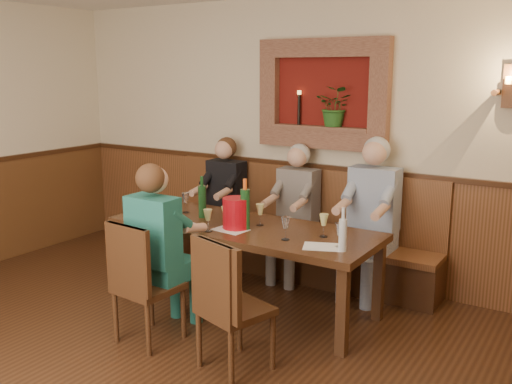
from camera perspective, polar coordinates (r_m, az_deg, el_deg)
room_shell at (r=3.44m, az=-18.93°, el=8.25°), size 6.04×6.04×2.82m
wainscoting at (r=3.75m, az=-17.54°, el=-12.00°), size 6.02×6.02×1.15m
wall_niche at (r=5.65m, az=6.99°, el=9.24°), size 1.36×0.30×1.06m
wall_sconce at (r=5.14m, az=24.11°, el=9.54°), size 0.25×0.20×0.35m
dining_table at (r=5.02m, az=-1.27°, el=-4.16°), size 2.40×0.90×0.75m
bench at (r=5.89m, az=3.86°, el=-5.23°), size 3.00×0.45×1.11m
chair_near_left at (r=4.59m, az=-10.81°, el=-11.20°), size 0.46×0.46×0.97m
chair_near_right at (r=4.12m, az=-2.28°, el=-13.76°), size 0.54×0.54×0.98m
person_bench_left at (r=6.17m, az=-3.43°, el=-2.09°), size 0.40×0.49×1.38m
person_bench_mid at (r=5.72m, az=3.79°, el=-3.30°), size 0.40×0.49×1.37m
person_bench_right at (r=5.38m, az=11.24°, el=-3.90°), size 0.45×0.55×1.49m
person_chair_front at (r=4.61m, az=-9.32°, el=-7.12°), size 0.41×0.50×1.40m
spittoon_bucket at (r=4.87m, az=-1.99°, el=-2.13°), size 0.30×0.30×0.27m
wine_bottle_green_a at (r=4.82m, az=-1.09°, el=-1.66°), size 0.09×0.09×0.44m
wine_bottle_green_b at (r=5.24m, az=-5.40°, el=-0.87°), size 0.07×0.07×0.39m
water_bottle at (r=4.31m, az=8.67°, el=-4.17°), size 0.07×0.07×0.34m
tasting_sheet_a at (r=5.25m, az=-9.02°, el=-2.69°), size 0.32×0.26×0.00m
tasting_sheet_b at (r=4.86m, az=-2.56°, el=-3.78°), size 0.31×0.23×0.00m
tasting_sheet_c at (r=4.43m, az=6.70°, el=-5.45°), size 0.36×0.31×0.00m
tasting_sheet_d at (r=5.07m, az=-7.49°, el=-3.20°), size 0.34×0.28×0.00m
wine_glass_0 at (r=4.66m, az=6.78°, el=-3.34°), size 0.08×0.08×0.19m
wine_glass_1 at (r=4.80m, az=-4.83°, el=-2.86°), size 0.08×0.08×0.19m
wine_glass_2 at (r=4.41m, az=8.34°, el=-4.30°), size 0.08×0.08×0.19m
wine_glass_3 at (r=4.97m, az=0.41°, el=-2.29°), size 0.08×0.08×0.19m
wine_glass_4 at (r=5.36m, az=-10.61°, el=-1.41°), size 0.08×0.08×0.19m
wine_glass_5 at (r=5.23m, az=-2.53°, el=-1.56°), size 0.08×0.08×0.19m
wine_glass_6 at (r=4.89m, az=-3.05°, el=-2.54°), size 0.08×0.08×0.19m
wine_glass_7 at (r=5.45m, az=-7.04°, el=-1.07°), size 0.08×0.08×0.19m
wine_glass_8 at (r=4.55m, az=2.98°, el=-3.65°), size 0.08×0.08×0.19m
wine_glass_9 at (r=5.18m, az=-8.23°, el=-1.80°), size 0.08×0.08×0.19m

